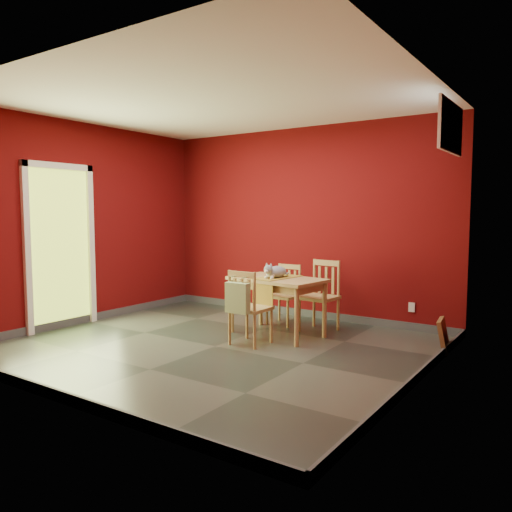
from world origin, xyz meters
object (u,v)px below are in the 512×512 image
Objects in this scene: tote_bag at (238,298)px; cat at (276,270)px; picture_frame at (443,336)px; chair_far_right at (321,295)px; dining_table at (277,285)px; chair_near at (249,307)px; chair_far_left at (285,294)px.

tote_bag is 1.00× the size of cat.
chair_far_right is at bearing 173.24° from picture_frame.
dining_table is 3.20× the size of picture_frame.
chair_near is (-0.36, -1.08, -0.02)m from chair_far_right.
chair_near is (0.21, -1.15, 0.03)m from chair_far_left.
cat is 1.07× the size of picture_frame.
tote_bag is 1.07× the size of picture_frame.
cat reaches higher than chair_far_left.
dining_table is at bearing 87.45° from tote_bag.
chair_far_right is 2.20× the size of cat.
cat is (0.03, 0.54, 0.37)m from chair_near.
chair_near reaches higher than chair_far_left.
chair_far_left is 2.11× the size of picture_frame.
chair_near is 2.14m from picture_frame.
tote_bag is 2.25m from picture_frame.
chair_near reaches higher than picture_frame.
chair_near is 0.25m from tote_bag.
chair_near is at bearing -108.64° from chair_far_right.
dining_table is 0.78m from tote_bag.
chair_far_right reaches higher than tote_bag.
chair_far_right is (0.33, 0.52, -0.16)m from dining_table.
cat reaches higher than chair_near.
cat is at bearing 86.56° from chair_near.
picture_frame is (1.92, 1.11, -0.39)m from tote_bag.
cat reaches higher than dining_table.
dining_table is 1.97m from picture_frame.
tote_bag is (-0.03, -0.77, -0.05)m from dining_table.
chair_far_left reaches higher than picture_frame.
chair_far_left is at bearing 172.85° from chair_far_right.
tote_bag is 0.79m from cat.
picture_frame is at bearing 25.02° from chair_near.
picture_frame is at bearing -6.87° from chair_far_left.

